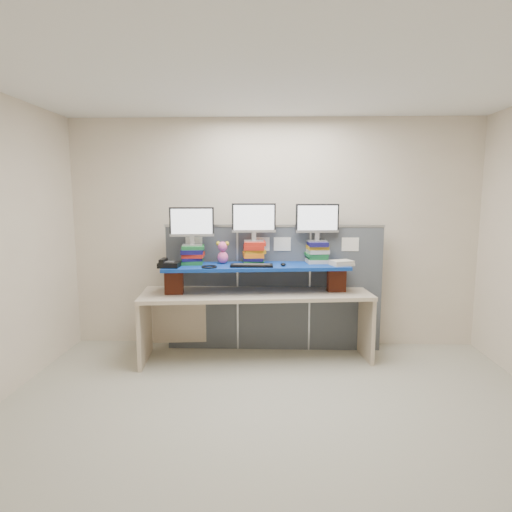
{
  "coord_description": "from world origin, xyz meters",
  "views": [
    {
      "loc": [
        -0.05,
        -3.28,
        1.87
      ],
      "look_at": [
        -0.2,
        1.48,
        1.19
      ],
      "focal_mm": 30.0,
      "sensor_mm": 36.0,
      "label": 1
    }
  ],
  "objects_px": {
    "keyboard": "(252,265)",
    "desk_phone": "(169,264)",
    "desk": "(256,305)",
    "monitor_left": "(192,224)",
    "monitor_right": "(317,220)",
    "blue_board": "(256,266)",
    "monitor_center": "(254,220)"
  },
  "relations": [
    {
      "from": "keyboard",
      "to": "blue_board",
      "type": "bearing_deg",
      "value": 71.62
    },
    {
      "from": "monitor_center",
      "to": "monitor_right",
      "type": "relative_size",
      "value": 1.0
    },
    {
      "from": "monitor_left",
      "to": "keyboard",
      "type": "bearing_deg",
      "value": -20.54
    },
    {
      "from": "monitor_left",
      "to": "desk_phone",
      "type": "bearing_deg",
      "value": -138.02
    },
    {
      "from": "desk",
      "to": "desk_phone",
      "type": "distance_m",
      "value": 1.09
    },
    {
      "from": "blue_board",
      "to": "desk_phone",
      "type": "distance_m",
      "value": 0.97
    },
    {
      "from": "desk",
      "to": "desk_phone",
      "type": "xyz_separation_m",
      "value": [
        -0.95,
        -0.2,
        0.5
      ]
    },
    {
      "from": "keyboard",
      "to": "desk_phone",
      "type": "relative_size",
      "value": 2.09
    },
    {
      "from": "monitor_center",
      "to": "keyboard",
      "type": "bearing_deg",
      "value": -99.01
    },
    {
      "from": "blue_board",
      "to": "keyboard",
      "type": "distance_m",
      "value": 0.15
    },
    {
      "from": "desk",
      "to": "monitor_center",
      "type": "height_order",
      "value": "monitor_center"
    },
    {
      "from": "desk_phone",
      "to": "monitor_right",
      "type": "bearing_deg",
      "value": 14.1
    },
    {
      "from": "blue_board",
      "to": "keyboard",
      "type": "height_order",
      "value": "keyboard"
    },
    {
      "from": "desk",
      "to": "monitor_center",
      "type": "bearing_deg",
      "value": 98.16
    },
    {
      "from": "blue_board",
      "to": "monitor_right",
      "type": "distance_m",
      "value": 0.89
    },
    {
      "from": "desk",
      "to": "monitor_center",
      "type": "distance_m",
      "value": 0.98
    },
    {
      "from": "monitor_right",
      "to": "desk",
      "type": "bearing_deg",
      "value": -170.6
    },
    {
      "from": "keyboard",
      "to": "monitor_right",
      "type": "bearing_deg",
      "value": 22.89
    },
    {
      "from": "keyboard",
      "to": "monitor_center",
      "type": "bearing_deg",
      "value": 86.03
    },
    {
      "from": "monitor_left",
      "to": "desk_phone",
      "type": "xyz_separation_m",
      "value": [
        -0.22,
        -0.24,
        -0.42
      ]
    },
    {
      "from": "keyboard",
      "to": "monitor_left",
      "type": "bearing_deg",
      "value": 164.5
    },
    {
      "from": "monitor_left",
      "to": "monitor_center",
      "type": "relative_size",
      "value": 1.0
    },
    {
      "from": "blue_board",
      "to": "monitor_center",
      "type": "height_order",
      "value": "monitor_center"
    },
    {
      "from": "blue_board",
      "to": "monitor_left",
      "type": "relative_size",
      "value": 4.13
    },
    {
      "from": "desk",
      "to": "monitor_left",
      "type": "height_order",
      "value": "monitor_left"
    },
    {
      "from": "blue_board",
      "to": "keyboard",
      "type": "xyz_separation_m",
      "value": [
        -0.04,
        -0.14,
        0.03
      ]
    },
    {
      "from": "monitor_left",
      "to": "monitor_right",
      "type": "distance_m",
      "value": 1.44
    },
    {
      "from": "keyboard",
      "to": "desk",
      "type": "bearing_deg",
      "value": 71.62
    },
    {
      "from": "desk",
      "to": "keyboard",
      "type": "relative_size",
      "value": 5.64
    },
    {
      "from": "monitor_center",
      "to": "desk_phone",
      "type": "xyz_separation_m",
      "value": [
        -0.92,
        -0.31,
        -0.46
      ]
    },
    {
      "from": "desk",
      "to": "monitor_left",
      "type": "distance_m",
      "value": 1.18
    },
    {
      "from": "blue_board",
      "to": "monitor_right",
      "type": "relative_size",
      "value": 4.13
    }
  ]
}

